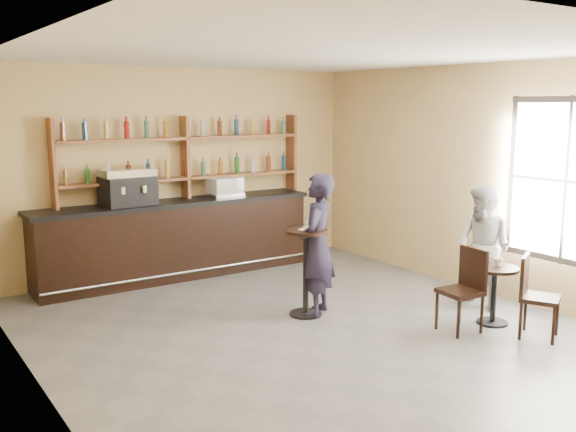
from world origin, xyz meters
TOP-DOWN VIEW (x-y plane):
  - floor at (0.00, 0.00)m, footprint 7.00×7.00m
  - ceiling at (0.00, 0.00)m, footprint 7.00×7.00m
  - wall_back at (0.00, 3.50)m, footprint 7.00×0.00m
  - wall_left at (-3.00, 0.00)m, footprint 0.00×7.00m
  - wall_right at (3.00, 0.00)m, footprint 0.00×7.00m
  - window_pane at (2.99, -1.20)m, footprint 0.00×2.00m
  - window_frame at (2.99, -1.20)m, footprint 0.04×1.70m
  - shelf_unit at (0.00, 3.37)m, footprint 4.00×0.26m
  - liquor_bottles at (0.00, 3.37)m, footprint 3.68×0.10m
  - bar_counter at (-0.28, 3.15)m, footprint 4.39×0.86m
  - espresso_machine at (-1.02, 3.15)m, footprint 0.78×0.54m
  - pastry_case at (0.57, 3.15)m, footprint 0.52×0.42m
  - pedestal_table at (0.30, 0.55)m, footprint 0.68×0.68m
  - napkin at (0.30, 0.55)m, footprint 0.22×0.22m
  - donut at (0.31, 0.54)m, footprint 0.13×0.13m
  - cup_pedestal at (0.44, 0.65)m, footprint 0.14×0.14m
  - man_main at (0.43, 0.50)m, footprint 0.78×0.75m
  - cafe_table at (2.00, -0.99)m, footprint 0.62×0.62m
  - cup_cafe at (2.05, -0.99)m, footprint 0.12×0.12m
  - chair_west at (1.45, -0.94)m, footprint 0.46×0.46m
  - chair_south at (2.05, -1.59)m, footprint 0.56×0.56m
  - patron_second at (2.37, -0.50)m, footprint 0.62×0.79m

SIDE VIEW (x-z plane):
  - floor at x=0.00m, z-range 0.00..0.00m
  - cafe_table at x=2.00m, z-range 0.00..0.71m
  - chair_south at x=2.05m, z-range 0.00..0.95m
  - chair_west at x=1.45m, z-range 0.00..0.98m
  - pedestal_table at x=0.30m, z-range 0.00..1.11m
  - bar_counter at x=-0.28m, z-range 0.00..1.19m
  - cup_cafe at x=2.05m, z-range 0.71..0.81m
  - patron_second at x=2.37m, z-range 0.00..1.61m
  - man_main at x=0.43m, z-range 0.00..1.80m
  - napkin at x=0.30m, z-range 1.11..1.11m
  - donut at x=0.31m, z-range 1.11..1.15m
  - cup_pedestal at x=0.44m, z-range 1.11..1.21m
  - pastry_case at x=0.57m, z-range 1.19..1.49m
  - espresso_machine at x=-1.02m, z-range 1.19..1.72m
  - wall_back at x=0.00m, z-range -1.90..5.10m
  - wall_left at x=-3.00m, z-range -1.90..5.10m
  - wall_right at x=3.00m, z-range -1.90..5.10m
  - window_frame at x=2.99m, z-range 0.65..2.75m
  - window_pane at x=2.99m, z-range 0.70..2.70m
  - shelf_unit at x=0.00m, z-range 1.11..2.51m
  - liquor_bottles at x=0.00m, z-range 1.48..2.48m
  - ceiling at x=0.00m, z-range 3.20..3.20m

